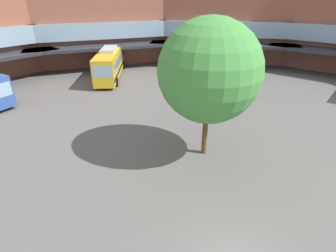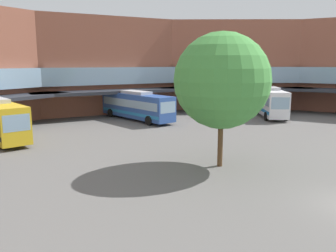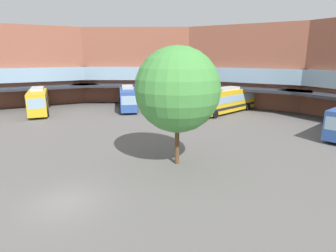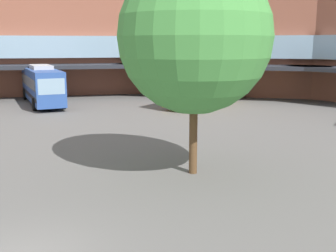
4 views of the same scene
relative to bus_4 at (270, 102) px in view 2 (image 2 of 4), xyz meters
name	(u,v)px [view 2 (image 2 of 4)]	position (x,y,z in m)	size (l,w,h in m)	color
station_building	(58,72)	(-27.72, 9.06, 4.44)	(85.77, 52.31, 13.39)	#93543F
bus_4	(270,102)	(0.00, 0.00, 0.00)	(10.31, 7.38, 3.98)	white
bus_6	(136,105)	(-11.86, 13.36, -0.16)	(6.01, 12.49, 3.66)	#2D519E
plaza_tree	(222,81)	(-24.81, -3.90, 3.97)	(6.57, 6.57, 9.28)	brown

